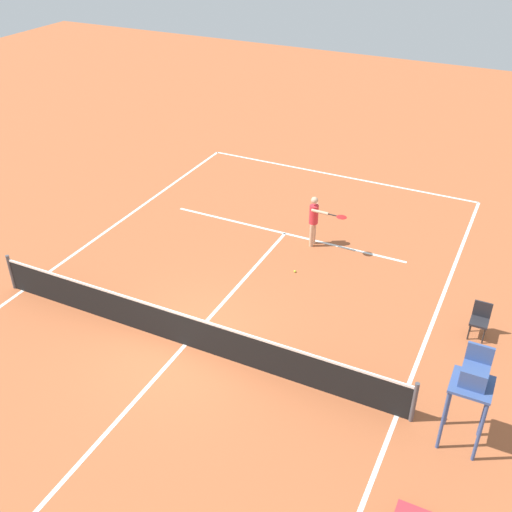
{
  "coord_description": "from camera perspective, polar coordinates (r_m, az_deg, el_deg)",
  "views": [
    {
      "loc": [
        -6.65,
        9.64,
        9.85
      ],
      "look_at": [
        -0.32,
        -3.36,
        0.8
      ],
      "focal_mm": 42.54,
      "sensor_mm": 36.0,
      "label": 1
    }
  ],
  "objects": [
    {
      "name": "tennis_ball",
      "position": [
        17.83,
        3.67,
        -1.45
      ],
      "size": [
        0.07,
        0.07,
        0.07
      ],
      "primitive_type": "sphere",
      "color": "#CCE033",
      "rests_on": "ground"
    },
    {
      "name": "player_serving",
      "position": [
        18.73,
        5.58,
        3.63
      ],
      "size": [
        1.26,
        0.59,
        1.67
      ],
      "rotation": [
        0.0,
        0.0,
        1.54
      ],
      "color": "#D8A884",
      "rests_on": "ground"
    },
    {
      "name": "courtside_chair_mid",
      "position": [
        16.15,
        20.32,
        -5.54
      ],
      "size": [
        0.44,
        0.46,
        0.95
      ],
      "color": "#262626",
      "rests_on": "ground"
    },
    {
      "name": "court_lines",
      "position": [
        15.31,
        -6.66,
        -8.28
      ],
      "size": [
        10.77,
        22.54,
        0.01
      ],
      "color": "white",
      "rests_on": "ground"
    },
    {
      "name": "ground_plane",
      "position": [
        15.31,
        -6.66,
        -8.29
      ],
      "size": [
        60.0,
        60.0,
        0.0
      ],
      "primitive_type": "plane",
      "color": "#AD5933"
    },
    {
      "name": "tennis_net",
      "position": [
        14.99,
        -6.77,
        -6.84
      ],
      "size": [
        11.37,
        0.1,
        1.07
      ],
      "color": "#4C4C51",
      "rests_on": "ground"
    },
    {
      "name": "umpire_chair",
      "position": [
        12.6,
        19.67,
        -11.18
      ],
      "size": [
        0.8,
        0.8,
        2.41
      ],
      "color": "#38518C",
      "rests_on": "ground"
    }
  ]
}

